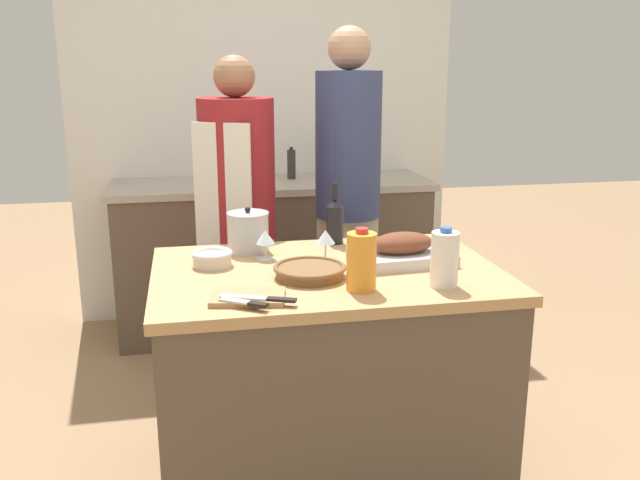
% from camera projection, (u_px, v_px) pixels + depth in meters
% --- Properties ---
extents(ground_plane, '(12.00, 12.00, 0.00)m').
position_uv_depth(ground_plane, '(326.00, 473.00, 2.77)').
color(ground_plane, '#9E7A56').
extents(kitchen_island, '(1.30, 0.87, 0.88)m').
position_uv_depth(kitchen_island, '(326.00, 375.00, 2.66)').
color(kitchen_island, brown).
rests_on(kitchen_island, ground_plane).
extents(back_counter, '(1.92, 0.60, 0.93)m').
position_uv_depth(back_counter, '(273.00, 255.00, 4.20)').
color(back_counter, brown).
rests_on(back_counter, ground_plane).
extents(back_wall, '(2.42, 0.10, 2.55)m').
position_uv_depth(back_wall, '(264.00, 119.00, 4.32)').
color(back_wall, silver).
rests_on(back_wall, ground_plane).
extents(roasting_pan, '(0.40, 0.27, 0.12)m').
position_uv_depth(roasting_pan, '(402.00, 251.00, 2.61)').
color(roasting_pan, '#BCBCC1').
rests_on(roasting_pan, kitchen_island).
extents(wicker_basket, '(0.27, 0.27, 0.05)m').
position_uv_depth(wicker_basket, '(310.00, 271.00, 2.44)').
color(wicker_basket, brown).
rests_on(wicker_basket, kitchen_island).
extents(cutting_board, '(0.27, 0.20, 0.02)m').
position_uv_depth(cutting_board, '(248.00, 297.00, 2.22)').
color(cutting_board, '#AD7F51').
rests_on(cutting_board, kitchen_island).
extents(stock_pot, '(0.17, 0.17, 0.19)m').
position_uv_depth(stock_pot, '(248.00, 232.00, 2.77)').
color(stock_pot, '#B7B7BC').
rests_on(stock_pot, kitchen_island).
extents(mixing_bowl, '(0.16, 0.16, 0.06)m').
position_uv_depth(mixing_bowl, '(212.00, 258.00, 2.58)').
color(mixing_bowl, beige).
rests_on(mixing_bowl, kitchen_island).
extents(juice_jug, '(0.10, 0.10, 0.22)m').
position_uv_depth(juice_jug, '(361.00, 261.00, 2.29)').
color(juice_jug, orange).
rests_on(juice_jug, kitchen_island).
extents(milk_jug, '(0.10, 0.10, 0.21)m').
position_uv_depth(milk_jug, '(445.00, 259.00, 2.33)').
color(milk_jug, white).
rests_on(milk_jug, kitchen_island).
extents(wine_bottle_green, '(0.07, 0.07, 0.26)m').
position_uv_depth(wine_bottle_green, '(335.00, 220.00, 2.89)').
color(wine_bottle_green, black).
rests_on(wine_bottle_green, kitchen_island).
extents(wine_glass_left, '(0.08, 0.08, 0.12)m').
position_uv_depth(wine_glass_left, '(265.00, 238.00, 2.65)').
color(wine_glass_left, silver).
rests_on(wine_glass_left, kitchen_island).
extents(wine_glass_right, '(0.08, 0.08, 0.12)m').
position_uv_depth(wine_glass_right, '(325.00, 238.00, 2.63)').
color(wine_glass_right, silver).
rests_on(wine_glass_right, kitchen_island).
extents(knife_chef, '(0.24, 0.12, 0.01)m').
position_uv_depth(knife_chef, '(261.00, 298.00, 2.17)').
color(knife_chef, '#B7B7BC').
rests_on(knife_chef, cutting_board).
extents(knife_paring, '(0.15, 0.12, 0.01)m').
position_uv_depth(knife_paring, '(245.00, 302.00, 2.14)').
color(knife_paring, '#B7B7BC').
rests_on(knife_paring, cutting_board).
extents(condiment_bottle_tall, '(0.07, 0.07, 0.21)m').
position_uv_depth(condiment_bottle_tall, '(333.00, 162.00, 4.19)').
color(condiment_bottle_tall, '#B28E2D').
rests_on(condiment_bottle_tall, back_counter).
extents(condiment_bottle_short, '(0.06, 0.06, 0.17)m').
position_uv_depth(condiment_bottle_short, '(353.00, 167.00, 4.15)').
color(condiment_bottle_short, '#332D28').
rests_on(condiment_bottle_short, back_counter).
extents(condiment_bottle_extra, '(0.05, 0.05, 0.20)m').
position_uv_depth(condiment_bottle_extra, '(291.00, 164.00, 4.15)').
color(condiment_bottle_extra, '#332D28').
rests_on(condiment_bottle_extra, back_counter).
extents(person_cook_aproned, '(0.39, 0.41, 1.66)m').
position_uv_depth(person_cook_aproned, '(238.00, 214.00, 3.28)').
color(person_cook_aproned, beige).
rests_on(person_cook_aproned, ground_plane).
extents(person_cook_guest, '(0.33, 0.33, 1.80)m').
position_uv_depth(person_cook_guest, '(348.00, 189.00, 3.43)').
color(person_cook_guest, beige).
rests_on(person_cook_guest, ground_plane).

